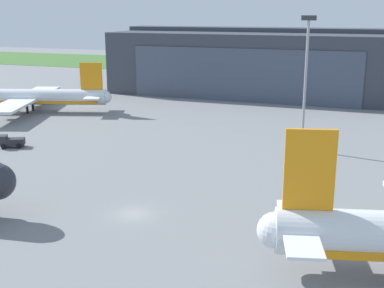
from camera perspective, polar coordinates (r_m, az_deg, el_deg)
The scene contains 6 objects.
ground_plane at distance 61.20m, azimuth -6.55°, elevation -7.79°, with size 440.00×440.00×0.00m, color slate.
grass_field_strip at distance 213.04m, azimuth 13.27°, elevation 8.16°, with size 440.00×56.00×0.08m, color #416C31.
maintenance_hangar at distance 152.29m, azimuth 7.53°, elevation 9.19°, with size 79.46×40.15×18.42m.
airliner_far_right at distance 126.00m, azimuth -18.42°, elevation 4.98°, with size 40.30×35.24×11.66m.
baggage_tug at distance 94.53m, azimuth -19.64°, elevation 0.28°, with size 4.62×3.73×2.19m.
apron_light_mast at distance 87.46m, azimuth 12.63°, elevation 7.60°, with size 2.40×0.50×22.53m.
Camera 1 is at (25.91, -50.24, 23.47)m, focal length 47.58 mm.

